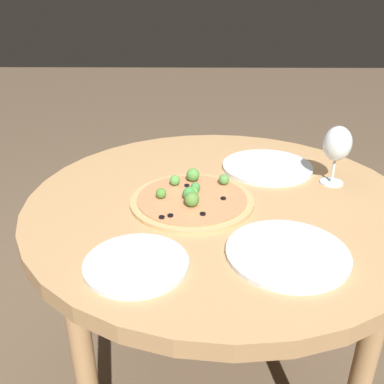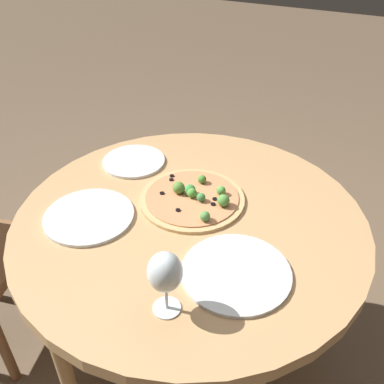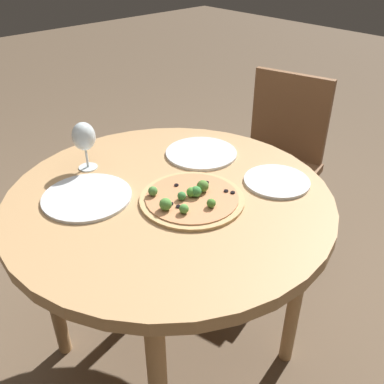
# 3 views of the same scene
# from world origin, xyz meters

# --- Properties ---
(dining_table) EXTENTS (1.01, 1.01, 0.75)m
(dining_table) POSITION_xyz_m (0.00, 0.00, 0.68)
(dining_table) COLOR tan
(dining_table) RESTS_ON ground_plane
(pizza) EXTENTS (0.32, 0.32, 0.05)m
(pizza) POSITION_xyz_m (0.07, 0.02, 0.76)
(pizza) COLOR tan
(pizza) RESTS_ON dining_table
(wine_glass) EXTENTS (0.08, 0.08, 0.16)m
(wine_glass) POSITION_xyz_m (-0.31, -0.09, 0.87)
(wine_glass) COLOR silver
(wine_glass) RESTS_ON dining_table
(plate_near) EXTENTS (0.27, 0.27, 0.01)m
(plate_near) POSITION_xyz_m (-0.15, -0.20, 0.76)
(plate_near) COLOR silver
(plate_near) RESTS_ON dining_table
(plate_far) EXTENTS (0.26, 0.26, 0.01)m
(plate_far) POSITION_xyz_m (-0.13, 0.26, 0.76)
(plate_far) COLOR silver
(plate_far) RESTS_ON dining_table
(plate_side) EXTENTS (0.21, 0.21, 0.01)m
(plate_side) POSITION_xyz_m (0.18, 0.30, 0.76)
(plate_side) COLOR silver
(plate_side) RESTS_ON dining_table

